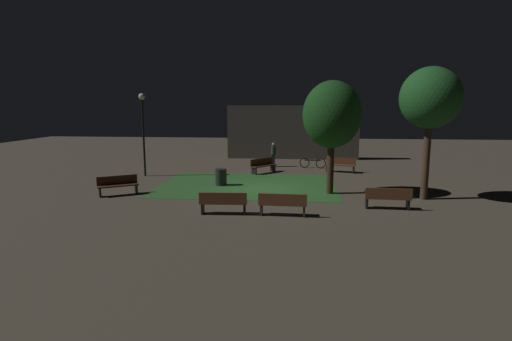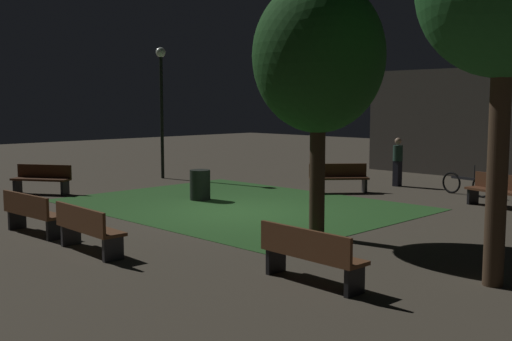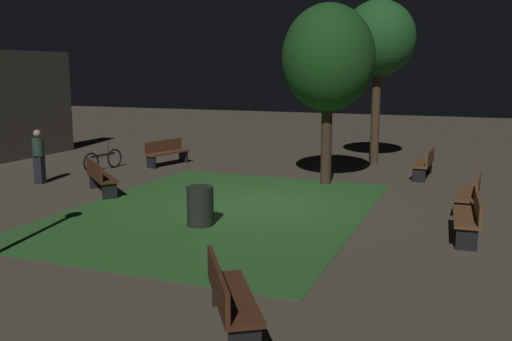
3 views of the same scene
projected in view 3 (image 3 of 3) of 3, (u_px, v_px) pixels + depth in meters
The scene contains 13 objects.
ground_plane at pixel (263, 205), 14.01m from camera, with size 60.00×60.00×0.00m, color #4C4438.
grass_lawn at pixel (220, 210), 13.52m from camera, with size 8.98×6.80×0.01m, color #2D6028.
bench_by_lamp at pixel (470, 215), 11.17m from camera, with size 1.82×0.58×0.88m.
bench_front_left at pixel (471, 193), 13.22m from camera, with size 1.82×0.55×0.88m.
bench_corner at pixel (166, 152), 19.86m from camera, with size 1.86×0.92×0.88m.
bench_back_row at pixel (425, 163), 17.51m from camera, with size 1.82×0.55×0.88m.
bench_path_side at pixel (228, 295), 7.21m from camera, with size 1.78×1.37×0.88m.
bench_near_trees at pixel (99, 176), 15.26m from camera, with size 1.55×1.67×0.88m.
tree_near_wall at pixel (378, 40), 19.33m from camera, with size 2.54×2.54×5.72m.
tree_left_canopy at pixel (328, 59), 16.03m from camera, with size 2.67×2.67×5.21m.
trash_bin at pixel (200, 206), 12.13m from camera, with size 0.58×0.58×0.86m, color black.
bicycle at pixel (103, 160), 18.90m from camera, with size 1.71×0.35×0.93m.
pedestrian at pixel (39, 155), 16.57m from camera, with size 0.32×0.32×1.61m.
Camera 3 is at (-12.76, -4.79, 3.35)m, focal length 39.34 mm.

